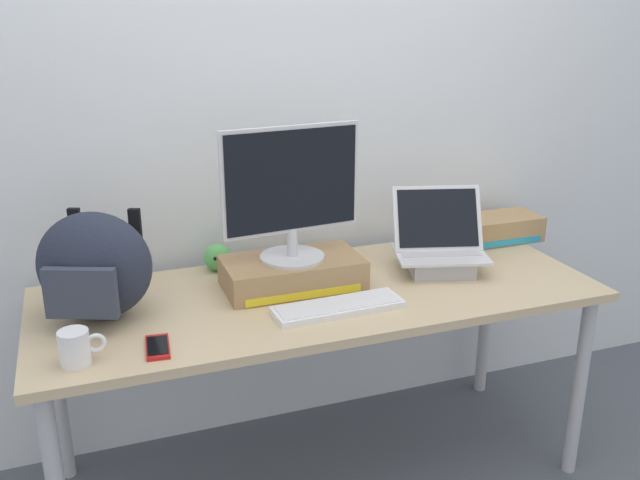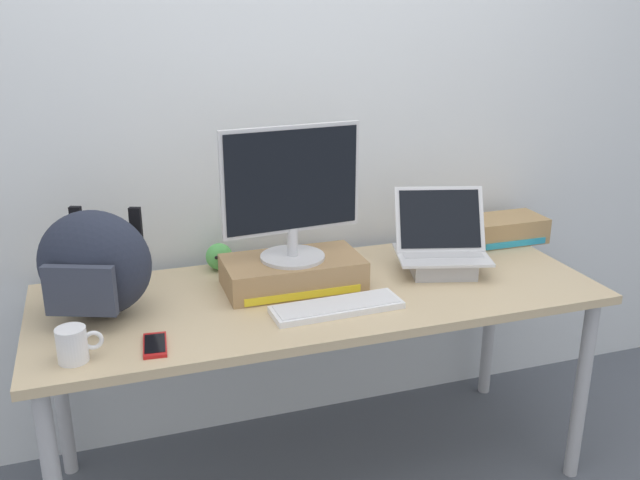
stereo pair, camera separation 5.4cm
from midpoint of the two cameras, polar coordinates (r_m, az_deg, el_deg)
ground_plane at (r=2.71m, az=0.60°, el=-18.63°), size 20.00×20.00×0.00m
back_wall at (r=2.61m, az=-2.69°, el=11.24°), size 7.00×0.10×2.60m
desk at (r=2.36m, az=0.66°, el=-5.73°), size 1.88×0.73×0.73m
toner_box_yellow at (r=2.35m, az=-1.61°, el=-2.69°), size 0.47×0.26×0.10m
desktop_monitor at (r=2.26m, az=-1.67°, el=3.99°), size 0.48×0.22×0.45m
open_laptop at (r=2.52m, az=10.59°, el=-1.22°), size 0.38×0.32×0.29m
external_keyboard at (r=2.18m, az=2.03°, el=-5.58°), size 0.42×0.15×0.02m
messenger_backpack at (r=2.19m, az=-17.50°, el=-1.94°), size 0.41×0.34×0.34m
coffee_mug at (r=1.98m, az=-19.02°, el=-8.19°), size 0.12×0.08×0.10m
cell_phone at (r=2.01m, az=-12.76°, el=-8.48°), size 0.08×0.15×0.01m
plush_toy at (r=2.52m, az=-7.74°, el=-1.37°), size 0.10×0.10×0.10m
toner_box_cyan at (r=2.90m, az=15.49°, el=0.87°), size 0.32×0.18×0.10m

